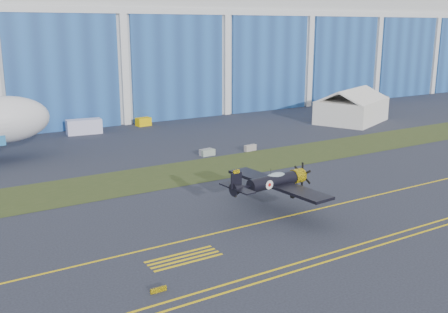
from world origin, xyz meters
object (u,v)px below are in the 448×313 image
warbird (273,181)px  tent (352,105)px  shipping_container (84,127)px  tug (143,122)px

warbird → tent: tent is taller
shipping_container → tug: (11.52, 1.62, -0.49)m
tug → tent: bearing=-33.3°
tent → warbird: bearing=-166.5°
warbird → shipping_container: warbird is taller
tent → tug: size_ratio=6.45×
shipping_container → tent: bearing=-12.1°
warbird → tug: warbird is taller
warbird → shipping_container: 48.12m
tent → shipping_container: 49.46m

